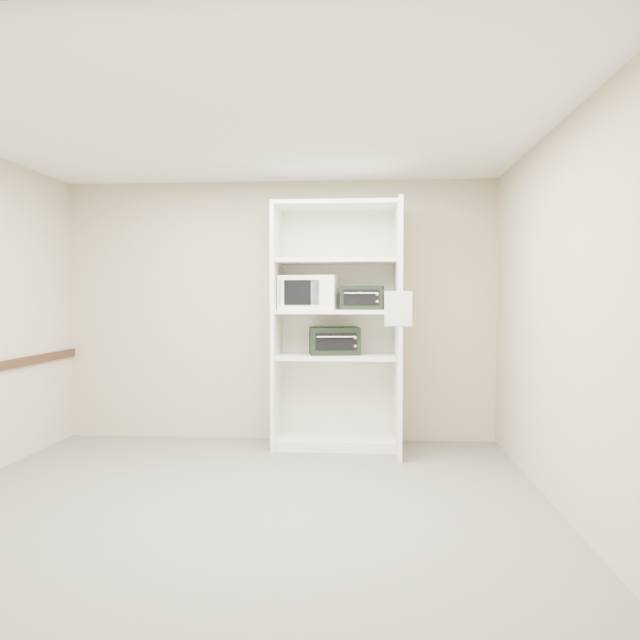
# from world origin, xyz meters

# --- Properties ---
(floor) EXTENTS (4.50, 4.00, 0.01)m
(floor) POSITION_xyz_m (0.00, 0.00, 0.00)
(floor) COLOR #605D52
(floor) RESTS_ON ground
(ceiling) EXTENTS (4.50, 4.00, 0.01)m
(ceiling) POSITION_xyz_m (0.00, 0.00, 2.70)
(ceiling) COLOR white
(wall_back) EXTENTS (4.50, 0.02, 2.70)m
(wall_back) POSITION_xyz_m (0.00, 2.00, 1.35)
(wall_back) COLOR tan
(wall_back) RESTS_ON ground
(wall_front) EXTENTS (4.50, 0.02, 2.70)m
(wall_front) POSITION_xyz_m (0.00, -2.00, 1.35)
(wall_front) COLOR tan
(wall_front) RESTS_ON ground
(wall_right) EXTENTS (0.02, 4.00, 2.70)m
(wall_right) POSITION_xyz_m (2.25, 0.00, 1.35)
(wall_right) COLOR tan
(wall_right) RESTS_ON ground
(shelving_unit) EXTENTS (1.24, 0.92, 2.42)m
(shelving_unit) POSITION_xyz_m (0.67, 1.70, 1.13)
(shelving_unit) COLOR white
(shelving_unit) RESTS_ON floor
(microwave) EXTENTS (0.59, 0.47, 0.34)m
(microwave) POSITION_xyz_m (0.35, 1.71, 1.54)
(microwave) COLOR white
(microwave) RESTS_ON shelving_unit
(toaster_oven_upper) EXTENTS (0.43, 0.33, 0.23)m
(toaster_oven_upper) POSITION_xyz_m (0.88, 1.65, 1.49)
(toaster_oven_upper) COLOR black
(toaster_oven_upper) RESTS_ON shelving_unit
(toaster_oven_lower) EXTENTS (0.54, 0.43, 0.27)m
(toaster_oven_lower) POSITION_xyz_m (0.60, 1.75, 1.06)
(toaster_oven_lower) COLOR black
(toaster_oven_lower) RESTS_ON shelving_unit
(paper_sign) EXTENTS (0.24, 0.01, 0.30)m
(paper_sign) POSITION_xyz_m (1.20, 1.07, 1.39)
(paper_sign) COLOR white
(paper_sign) RESTS_ON shelving_unit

